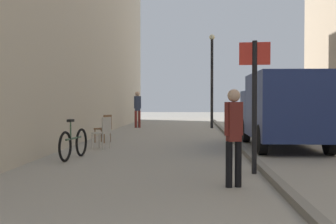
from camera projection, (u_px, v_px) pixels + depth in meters
ground_plane at (187, 149)px, 13.45m from camera, size 80.00×80.00×0.00m
kerb_strip at (241, 147)px, 13.37m from camera, size 0.16×40.00×0.12m
pedestrian_main_foreground at (138, 107)px, 23.73m from camera, size 0.36×0.28×1.88m
pedestrian_mid_block at (234, 131)px, 7.58m from camera, size 0.31×0.23×1.63m
delivery_van at (283, 108)px, 13.75m from camera, size 1.98×5.15×2.22m
street_sign_post at (254, 95)px, 8.95m from camera, size 0.60×0.10×2.60m
lamp_post at (212, 75)px, 23.28m from camera, size 0.28×0.28×4.76m
bicycle_leaning at (74, 144)px, 11.19m from camera, size 0.28×1.76×0.98m
cafe_chair_near_window at (103, 130)px, 13.50m from camera, size 0.58×0.58×0.94m
cafe_chair_by_doorway at (105, 126)px, 15.50m from camera, size 0.58×0.58×0.94m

